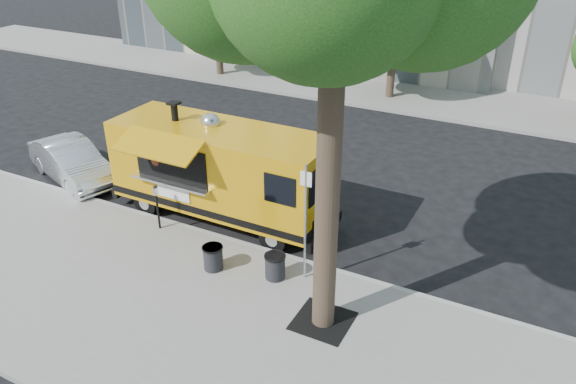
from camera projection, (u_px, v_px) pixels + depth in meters
name	position (u px, v px, depth m)	size (l,w,h in m)	color
ground	(278.00, 236.00, 15.48)	(120.00, 120.00, 0.00)	black
sidewalk	(192.00, 320.00, 12.30)	(60.00, 6.00, 0.15)	gray
curb	(261.00, 250.00, 14.71)	(60.00, 0.14, 0.16)	#999993
far_sidewalk	(415.00, 96.00, 26.06)	(60.00, 5.00, 0.15)	gray
tree_well	(323.00, 321.00, 12.15)	(1.20, 1.20, 0.02)	black
far_tree_a	(216.00, 1.00, 27.44)	(3.42, 3.42, 5.36)	#33261C
far_tree_b	(396.00, 14.00, 24.08)	(3.60, 3.60, 5.50)	#33261C
sign_post	(305.00, 216.00, 12.77)	(0.28, 0.06, 3.00)	silver
parking_meter	(157.00, 202.00, 15.18)	(0.11, 0.11, 1.33)	black
food_truck	(219.00, 170.00, 15.69)	(6.60, 3.04, 3.25)	#D0910A
sedan	(72.00, 162.00, 18.27)	(1.37, 3.93, 1.30)	silver
trash_bin_left	(275.00, 266.00, 13.40)	(0.52, 0.52, 0.63)	black
trash_bin_right	(213.00, 257.00, 13.73)	(0.52, 0.52, 0.62)	black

